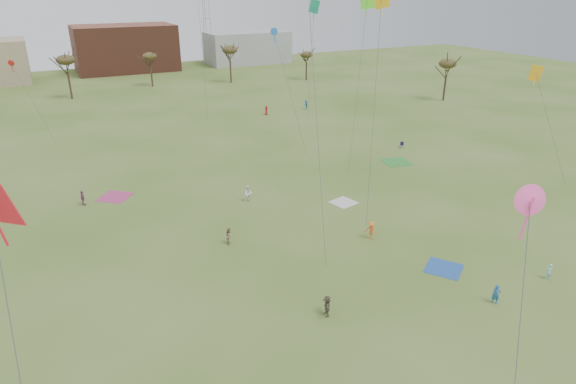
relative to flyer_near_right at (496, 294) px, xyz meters
name	(u,v)px	position (x,y,z in m)	size (l,w,h in m)	color
ground	(365,323)	(-10.05, 2.47, -0.78)	(260.00, 260.00, 0.00)	#3E5A1C
flyer_near_right	(496,294)	(0.00, 0.00, 0.00)	(0.57, 0.37, 1.56)	#205B97
spectator_fore_b	(229,236)	(-14.49, 17.63, 0.02)	(0.78, 0.61, 1.61)	#9B7762
spectator_fore_c	(327,306)	(-11.98, 4.45, 0.03)	(1.50, 0.48, 1.62)	brown
flyer_mid_b	(371,230)	(-2.35, 12.48, 0.11)	(1.15, 0.66, 1.78)	orange
flyer_mid_c	(549,271)	(6.46, 0.42, -0.09)	(0.51, 0.33, 1.39)	#7ECCD3
spectator_mid_d	(83,198)	(-25.61, 32.74, 0.06)	(0.98, 0.41, 1.68)	#8B3A73
spectator_mid_e	(248,194)	(-9.28, 25.58, 0.14)	(0.89, 0.70, 1.84)	white
flyer_far_b	(266,110)	(8.56, 60.05, 0.02)	(0.79, 0.51, 1.61)	maroon
flyer_far_c	(306,105)	(17.07, 60.47, 0.10)	(1.14, 0.66, 1.77)	#1D5B88
blanket_blue	(444,269)	(0.06, 5.38, -0.78)	(2.82, 2.82, 0.03)	#2552A3
blanket_cream	(344,203)	(-0.12, 20.60, -0.78)	(2.44, 2.44, 0.03)	silver
blanket_plum	(115,197)	(-22.24, 33.49, -0.78)	(3.16, 3.16, 0.03)	#B1366C
blanket_olive	(396,162)	(13.39, 28.52, -0.78)	(3.43, 3.43, 0.03)	#318732
camp_chair_right	(402,146)	(18.02, 33.19, -0.52)	(0.74, 0.74, 0.87)	#141334
tree_line	(120,67)	(-12.89, 81.59, 6.31)	(117.44, 49.32, 8.91)	#3A2B1E
building_brick	(125,48)	(-5.05, 122.47, 5.22)	(26.00, 16.00, 12.00)	brown
building_grey	(247,48)	(29.95, 120.47, 3.72)	(24.00, 12.00, 9.00)	gray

